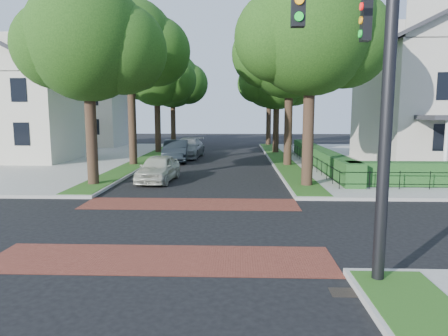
{
  "coord_description": "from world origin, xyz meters",
  "views": [
    {
      "loc": [
        1.98,
        -13.15,
        3.81
      ],
      "look_at": [
        1.43,
        2.75,
        1.6
      ],
      "focal_mm": 32.0,
      "sensor_mm": 36.0,
      "label": 1
    }
  ],
  "objects_px": {
    "parked_car_front": "(158,168)",
    "parked_car_rear": "(188,148)",
    "traffic_signal": "(376,70)",
    "parked_car_middle": "(176,151)"
  },
  "relations": [
    {
      "from": "parked_car_front",
      "to": "parked_car_rear",
      "type": "relative_size",
      "value": 0.77
    },
    {
      "from": "traffic_signal",
      "to": "parked_car_rear",
      "type": "xyz_separation_m",
      "value": [
        -7.19,
        25.16,
        -3.89
      ]
    },
    {
      "from": "parked_car_middle",
      "to": "parked_car_rear",
      "type": "bearing_deg",
      "value": 74.47
    },
    {
      "from": "traffic_signal",
      "to": "parked_car_front",
      "type": "distance_m",
      "value": 15.5
    },
    {
      "from": "parked_car_rear",
      "to": "traffic_signal",
      "type": "bearing_deg",
      "value": -70.17
    },
    {
      "from": "parked_car_middle",
      "to": "parked_car_front",
      "type": "bearing_deg",
      "value": -92.32
    },
    {
      "from": "traffic_signal",
      "to": "parked_car_front",
      "type": "relative_size",
      "value": 1.83
    },
    {
      "from": "parked_car_middle",
      "to": "parked_car_rear",
      "type": "xyz_separation_m",
      "value": [
        0.56,
        3.02,
        -0.02
      ]
    },
    {
      "from": "parked_car_front",
      "to": "parked_car_middle",
      "type": "bearing_deg",
      "value": 97.02
    },
    {
      "from": "traffic_signal",
      "to": "parked_car_middle",
      "type": "xyz_separation_m",
      "value": [
        -7.75,
        22.14,
        -3.86
      ]
    }
  ]
}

